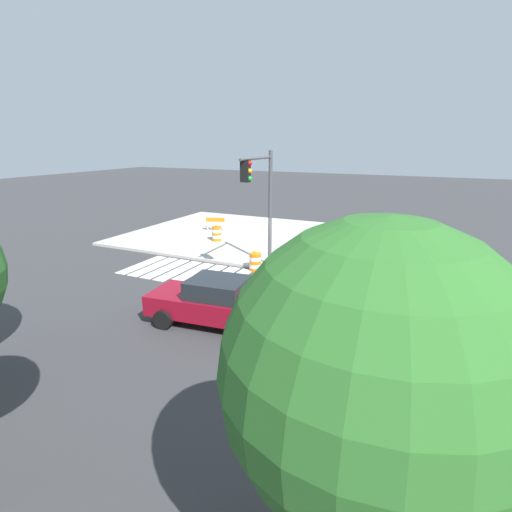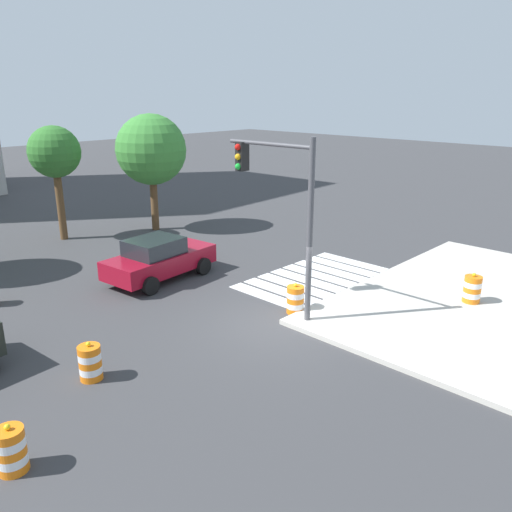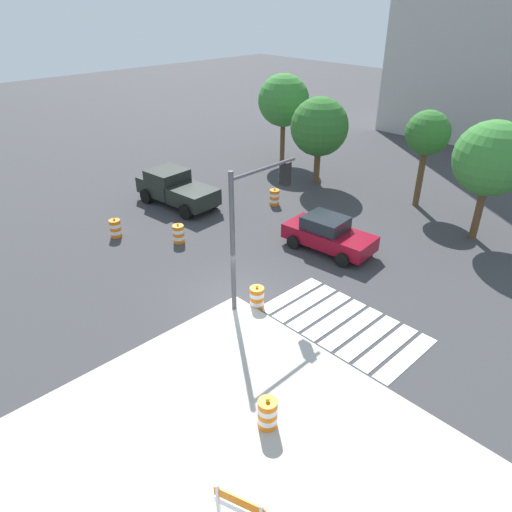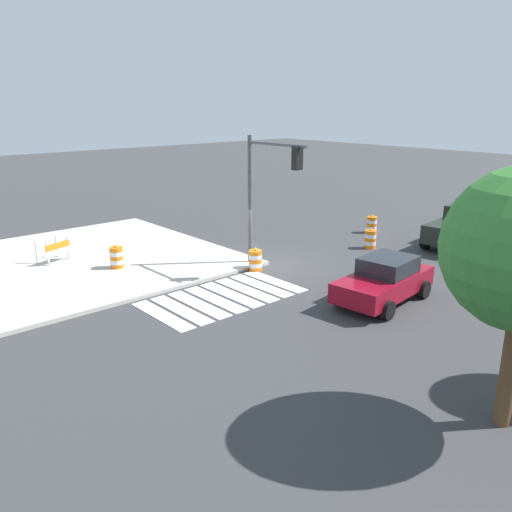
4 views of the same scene
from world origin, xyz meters
TOP-DOWN VIEW (x-y plane):
  - ground_plane at (0.00, 0.00)m, footprint 120.00×120.00m
  - sidewalk_corner at (6.00, -6.00)m, footprint 12.00×12.00m
  - crosswalk_stripes at (4.00, 1.80)m, footprint 5.85×3.20m
  - sports_car at (-0.13, 5.97)m, footprint 4.47×2.48m
  - traffic_barrel_near_corner at (-8.33, -0.62)m, footprint 0.56×0.56m
  - traffic_barrel_crosswalk_end at (1.01, 0.21)m, footprint 0.56×0.56m
  - traffic_barrel_median_near at (-5.67, 8.05)m, footprint 0.56×0.56m
  - traffic_barrel_median_far at (-5.63, 1.29)m, footprint 0.56×0.56m
  - traffic_barrel_on_sidewalk at (5.47, -3.68)m, footprint 0.56×0.56m
  - construction_barricade at (7.07, -6.27)m, footprint 1.43×1.15m
  - traffic_light_pole at (0.56, 0.54)m, footprint 0.47×3.29m
  - street_tree_streetside_mid at (-6.33, 12.56)m, footprint 3.54×3.54m

SIDE VIEW (x-z plane):
  - ground_plane at x=0.00m, z-range 0.00..0.00m
  - crosswalk_stripes at x=4.00m, z-range 0.00..0.02m
  - sidewalk_corner at x=6.00m, z-range 0.00..0.15m
  - traffic_barrel_near_corner at x=-8.33m, z-range -0.06..0.96m
  - traffic_barrel_crosswalk_end at x=1.01m, z-range -0.06..0.96m
  - traffic_barrel_median_near at x=-5.67m, z-range -0.06..0.96m
  - traffic_barrel_median_far at x=-5.63m, z-range -0.06..0.96m
  - traffic_barrel_on_sidewalk at x=5.47m, z-range 0.09..1.11m
  - construction_barricade at x=7.07m, z-range 0.22..1.22m
  - sports_car at x=-0.13m, z-range 0.00..1.63m
  - street_tree_streetside_mid at x=-6.33m, z-range 0.89..6.25m
  - traffic_light_pole at x=0.56m, z-range 1.16..6.66m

